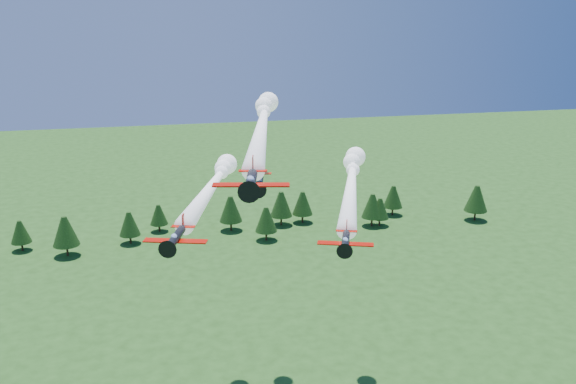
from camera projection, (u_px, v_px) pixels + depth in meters
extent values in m
cylinder|color=black|center=(251.00, 181.00, 66.44)|extent=(2.27, 5.91, 1.08)
cone|color=black|center=(249.00, 190.00, 63.19)|extent=(1.26, 1.17, 1.08)
cone|color=black|center=(249.00, 192.00, 62.57)|extent=(0.56, 0.57, 0.47)
cylinder|color=black|center=(249.00, 192.00, 62.39)|extent=(2.22, 0.52, 2.26)
cube|color=#CC0E00|center=(251.00, 185.00, 66.12)|extent=(8.10, 3.09, 0.13)
cube|color=#CC0E00|center=(253.00, 171.00, 70.09)|extent=(3.25, 1.55, 0.08)
cube|color=#CC0E00|center=(253.00, 163.00, 69.95)|extent=(0.31, 1.02, 1.56)
ellipsoid|color=#8FADDD|center=(251.00, 179.00, 65.39)|extent=(1.03, 1.43, 0.67)
sphere|color=white|center=(264.00, 112.00, 107.68)|extent=(2.30, 2.30, 2.30)
sphere|color=white|center=(265.00, 107.00, 112.93)|extent=(3.00, 3.00, 3.00)
sphere|color=white|center=(266.00, 103.00, 118.17)|extent=(3.70, 3.70, 3.70)
cylinder|color=black|center=(176.00, 237.00, 80.02)|extent=(2.70, 5.86, 1.07)
cone|color=black|center=(169.00, 247.00, 76.78)|extent=(1.31, 1.24, 1.07)
cone|color=black|center=(168.00, 249.00, 76.17)|extent=(0.59, 0.60, 0.47)
cylinder|color=black|center=(167.00, 249.00, 75.99)|extent=(2.17, 0.69, 2.26)
cube|color=#CC0E00|center=(175.00, 241.00, 79.70)|extent=(8.03, 3.68, 0.13)
cube|color=#CC0E00|center=(183.00, 226.00, 83.65)|extent=(3.25, 1.77, 0.08)
cube|color=#CC0E00|center=(183.00, 220.00, 83.50)|extent=(0.39, 1.00, 1.56)
ellipsoid|color=#8FADDD|center=(174.00, 237.00, 78.97)|extent=(1.11, 1.46, 0.67)
sphere|color=white|center=(221.00, 173.00, 109.89)|extent=(2.30, 2.30, 2.30)
sphere|color=white|center=(225.00, 168.00, 113.54)|extent=(3.00, 3.00, 3.00)
sphere|color=white|center=(228.00, 163.00, 117.18)|extent=(3.70, 3.70, 3.70)
cylinder|color=black|center=(346.00, 240.00, 77.33)|extent=(2.49, 4.96, 0.91)
cone|color=black|center=(345.00, 249.00, 74.60)|extent=(1.13, 1.08, 0.91)
cone|color=black|center=(345.00, 251.00, 74.07)|extent=(0.51, 0.52, 0.40)
cylinder|color=black|center=(345.00, 251.00, 73.93)|extent=(1.82, 0.67, 1.92)
cube|color=#CC0E00|center=(345.00, 244.00, 77.07)|extent=(6.79, 3.39, 0.11)
cube|color=#CC0E00|center=(347.00, 231.00, 80.41)|extent=(2.76, 1.60, 0.06)
cube|color=#CC0E00|center=(347.00, 225.00, 80.29)|extent=(0.36, 0.85, 1.32)
ellipsoid|color=#8FADDD|center=(345.00, 240.00, 76.45)|extent=(0.98, 1.25, 0.57)
sphere|color=white|center=(353.00, 169.00, 110.29)|extent=(2.30, 2.30, 2.30)
sphere|color=white|center=(353.00, 163.00, 114.46)|extent=(3.00, 3.00, 3.00)
sphere|color=white|center=(354.00, 158.00, 118.63)|extent=(3.70, 3.70, 3.70)
cylinder|color=black|center=(259.00, 181.00, 86.12)|extent=(2.30, 5.99, 1.09)
cone|color=black|center=(258.00, 188.00, 82.83)|extent=(1.27, 1.19, 1.09)
cone|color=black|center=(258.00, 190.00, 82.20)|extent=(0.57, 0.58, 0.48)
cylinder|color=black|center=(258.00, 190.00, 82.02)|extent=(2.25, 0.52, 2.29)
cube|color=#CC0E00|center=(259.00, 185.00, 85.80)|extent=(8.20, 3.12, 0.13)
cube|color=#CC0E00|center=(260.00, 173.00, 89.82)|extent=(3.29, 1.57, 0.08)
cube|color=#CC0E00|center=(260.00, 167.00, 89.67)|extent=(0.31, 1.03, 1.58)
ellipsoid|color=#8FADDD|center=(259.00, 180.00, 85.05)|extent=(1.04, 1.44, 0.68)
cylinder|color=#382314|center=(67.00, 250.00, 178.78)|extent=(0.60, 0.60, 3.21)
cone|color=black|center=(65.00, 231.00, 177.16)|extent=(7.34, 7.34, 8.26)
cylinder|color=#382314|center=(372.00, 221.00, 202.69)|extent=(0.60, 0.60, 2.94)
cone|color=black|center=(372.00, 206.00, 201.20)|extent=(6.71, 6.71, 7.55)
cylinder|color=#382314|center=(281.00, 220.00, 203.56)|extent=(0.60, 0.60, 3.07)
cone|color=black|center=(281.00, 204.00, 202.00)|extent=(7.01, 7.01, 7.89)
cylinder|color=#382314|center=(302.00, 218.00, 205.92)|extent=(0.60, 0.60, 2.86)
cone|color=black|center=(303.00, 203.00, 204.47)|extent=(6.54, 6.54, 7.36)
cylinder|color=#382314|center=(131.00, 239.00, 187.95)|extent=(0.60, 0.60, 2.70)
cone|color=black|center=(129.00, 224.00, 186.59)|extent=(6.17, 6.17, 6.94)
cylinder|color=#382314|center=(392.00, 211.00, 213.19)|extent=(0.60, 0.60, 2.80)
cone|color=black|center=(393.00, 197.00, 211.77)|extent=(6.40, 6.40, 7.21)
cylinder|color=#382314|center=(475.00, 215.00, 208.04)|extent=(0.60, 0.60, 3.25)
cone|color=black|center=(476.00, 198.00, 206.39)|extent=(7.44, 7.44, 8.37)
cylinder|color=#382314|center=(22.00, 246.00, 182.63)|extent=(0.60, 0.60, 2.50)
cone|color=black|center=(20.00, 232.00, 181.37)|extent=(5.71, 5.71, 6.43)
cylinder|color=#382314|center=(231.00, 226.00, 198.71)|extent=(0.60, 0.60, 3.07)
cone|color=black|center=(231.00, 209.00, 197.15)|extent=(7.03, 7.03, 7.91)
cylinder|color=#382314|center=(159.00, 228.00, 197.90)|extent=(0.60, 0.60, 2.40)
cone|color=black|center=(159.00, 215.00, 196.69)|extent=(5.49, 5.49, 6.18)
cylinder|color=#382314|center=(379.00, 222.00, 202.97)|extent=(0.60, 0.60, 2.52)
cone|color=black|center=(380.00, 208.00, 201.69)|extent=(5.77, 5.77, 6.49)
cylinder|color=#382314|center=(266.00, 235.00, 190.63)|extent=(0.60, 0.60, 2.85)
cone|color=black|center=(266.00, 219.00, 189.19)|extent=(6.52, 6.52, 7.33)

